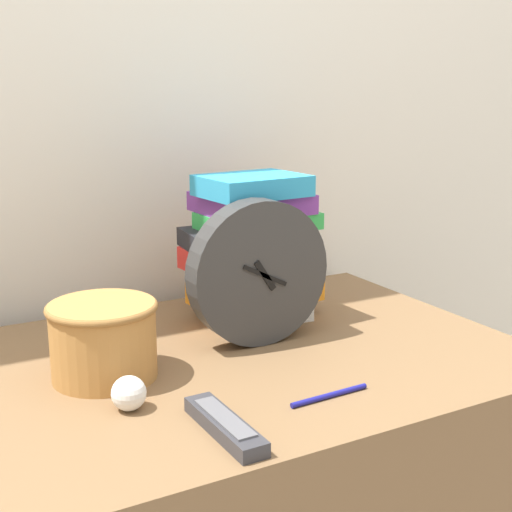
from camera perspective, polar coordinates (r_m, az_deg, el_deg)
The scene contains 7 objects.
wall_back at distance 1.46m, azimuth -10.85°, elevation 12.92°, with size 6.00×0.04×2.40m.
desk_clock at distance 1.20m, azimuth 0.23°, elevation -1.35°, with size 0.25×0.05×0.25m.
book_stack at distance 1.33m, azimuth -0.29°, elevation 0.67°, with size 0.26×0.20×0.27m.
basket at distance 1.10m, azimuth -12.12°, elevation -6.37°, with size 0.17×0.17×0.12m.
tv_remote at distance 0.94m, azimuth -2.52°, elevation -13.37°, with size 0.04×0.17×0.02m.
crumpled_paper_ball at distance 1.00m, azimuth -10.14°, elevation -10.76°, with size 0.05×0.05×0.05m.
pen at distance 1.04m, azimuth 5.90°, elevation -11.04°, with size 0.13×0.01×0.01m.
Camera 1 is at (-0.46, -0.65, 1.22)m, focal length 50.00 mm.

